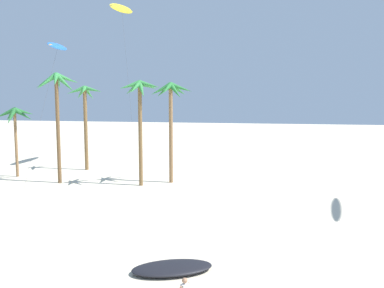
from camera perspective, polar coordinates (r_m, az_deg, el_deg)
name	(u,v)px	position (r m, az deg, el deg)	size (l,w,h in m)	color
palm_tree_0	(15,119)	(46.81, -24.17, 3.26)	(4.01, 3.79, 7.57)	olive
palm_tree_1	(57,93)	(41.55, -18.91, 6.98)	(4.24, 4.35, 11.04)	brown
palm_tree_2	(85,105)	(48.58, -15.19, 5.50)	(4.05, 3.98, 10.04)	brown
palm_tree_3	(140,98)	(38.35, -7.53, 6.53)	(3.95, 4.04, 10.22)	brown
palm_tree_4	(171,100)	(39.54, -3.06, 6.30)	(4.17, 4.21, 10.09)	olive
flying_kite_0	(122,9)	(52.64, -10.10, 18.66)	(3.29, 7.68, 20.83)	yellow
flying_kite_1	(58,46)	(41.01, -18.81, 13.18)	(3.00, 8.46, 14.20)	blue
grounded_kite_1	(172,268)	(20.02, -2.88, -17.41)	(4.37, 3.36, 0.39)	black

